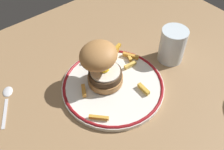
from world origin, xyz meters
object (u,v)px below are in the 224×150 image
object	(u,v)px
burger	(101,64)
water_glass	(172,47)
spoon	(7,95)
dinner_plate	(112,84)

from	to	relation	value
burger	water_glass	size ratio (longest dim) A/B	1.19
burger	spoon	xyz separation A→B (cm)	(-21.90, 12.23, -7.27)
burger	water_glass	bearing A→B (deg)	-12.40
burger	water_glass	world-z (taller)	burger
water_glass	spoon	world-z (taller)	water_glass
water_glass	spoon	xyz separation A→B (cm)	(-43.68, 17.01, -4.10)
burger	water_glass	xyz separation A→B (cm)	(21.78, -4.79, -3.18)
spoon	burger	bearing A→B (deg)	-29.17
dinner_plate	water_glass	bearing A→B (deg)	-6.44
dinner_plate	burger	world-z (taller)	burger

